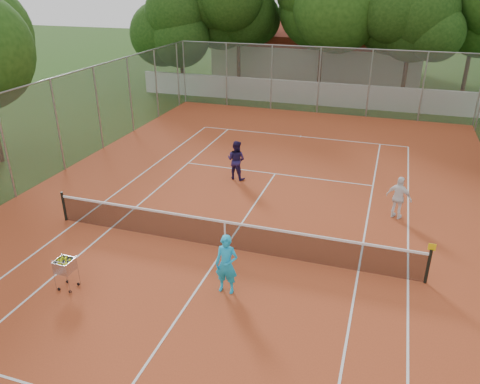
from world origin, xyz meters
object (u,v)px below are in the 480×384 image
(tennis_net, at_px, (225,234))
(clubhouse, at_px, (319,50))
(ball_hopper, at_px, (66,273))
(player_far_right, at_px, (399,198))
(player_near, at_px, (227,264))
(player_far_left, at_px, (236,160))

(tennis_net, bearing_deg, clubhouse, 93.95)
(tennis_net, bearing_deg, ball_hopper, -135.37)
(player_far_right, bearing_deg, tennis_net, 58.92)
(player_near, bearing_deg, tennis_net, 110.08)
(player_near, height_order, player_far_left, player_near)
(player_far_right, height_order, ball_hopper, player_far_right)
(player_near, height_order, ball_hopper, player_near)
(player_far_left, distance_m, ball_hopper, 8.93)
(clubhouse, bearing_deg, tennis_net, -86.05)
(clubhouse, bearing_deg, ball_hopper, -92.41)
(clubhouse, xyz_separation_m, player_far_left, (0.55, -23.60, -1.35))
(clubhouse, distance_m, player_far_right, 26.21)
(clubhouse, relative_size, player_near, 9.67)
(tennis_net, height_order, player_far_right, player_far_right)
(player_near, relative_size, player_far_left, 1.02)
(player_far_left, bearing_deg, clubhouse, -77.59)
(ball_hopper, bearing_deg, player_far_left, 102.29)
(player_far_right, distance_m, ball_hopper, 11.04)
(tennis_net, distance_m, player_far_left, 5.60)
(clubhouse, height_order, player_near, clubhouse)
(tennis_net, bearing_deg, player_near, -68.99)
(tennis_net, relative_size, player_near, 7.01)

